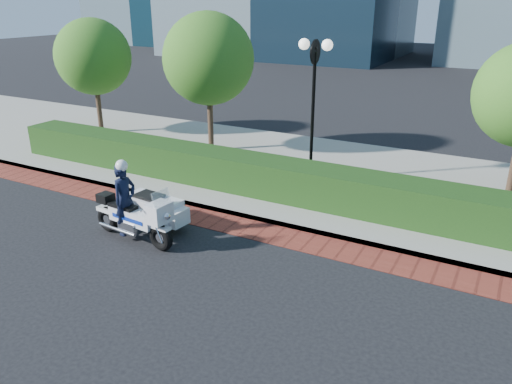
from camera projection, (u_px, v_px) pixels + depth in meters
The scene contains 8 objects.
ground at pixel (185, 245), 11.72m from camera, with size 120.00×120.00×0.00m, color black.
brick_strip at pixel (219, 222), 12.95m from camera, with size 60.00×1.00×0.01m, color maroon.
sidewalk at pixel (291, 170), 16.61m from camera, with size 60.00×8.00×0.15m, color gray.
hedge_main at pixel (257, 175), 14.43m from camera, with size 18.00×1.20×1.00m, color black.
lamppost at pixel (314, 89), 14.46m from camera, with size 1.02×0.70×4.21m.
tree_a at pixel (93, 57), 19.86m from camera, with size 3.00×3.00×4.58m.
tree_b at pixel (208, 59), 17.35m from camera, with size 3.20×3.20×4.89m.
police_motorcycle at pixel (140, 209), 12.03m from camera, with size 2.46×1.84×1.99m.
Camera 1 is at (6.46, -8.40, 5.44)m, focal length 35.00 mm.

